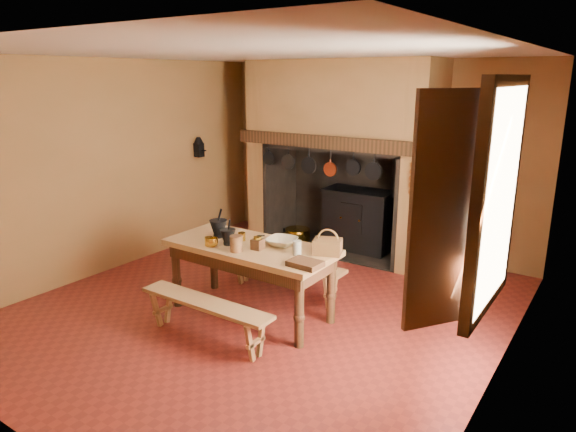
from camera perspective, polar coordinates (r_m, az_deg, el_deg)
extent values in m
plane|color=maroon|center=(5.98, -2.59, -10.17)|extent=(5.50, 5.50, 0.00)
plane|color=silver|center=(5.41, -2.96, 17.71)|extent=(5.50, 5.50, 0.00)
cube|color=olive|center=(7.86, 9.41, 6.53)|extent=(5.00, 0.02, 2.80)
cube|color=olive|center=(7.28, -18.78, 5.23)|extent=(0.02, 5.50, 2.80)
cube|color=olive|center=(4.53, 23.43, -0.95)|extent=(0.02, 5.50, 2.80)
cube|color=olive|center=(3.79, -28.61, -4.62)|extent=(5.00, 0.02, 2.80)
cube|color=olive|center=(8.26, -1.81, 7.13)|extent=(0.30, 0.90, 2.80)
cube|color=olive|center=(7.10, 14.84, 5.30)|extent=(0.30, 0.90, 2.80)
cube|color=olive|center=(7.52, 6.07, 12.39)|extent=(2.20, 0.90, 1.20)
cube|color=black|center=(7.21, 4.43, 8.24)|extent=(2.95, 0.22, 0.18)
cube|color=black|center=(8.08, 7.21, 2.51)|extent=(2.20, 0.06, 1.60)
cube|color=black|center=(7.93, 5.63, -3.62)|extent=(2.20, 0.90, 0.02)
cube|color=black|center=(7.82, 7.85, -0.59)|extent=(1.00, 0.50, 0.90)
cube|color=black|center=(7.69, 7.90, 2.75)|extent=(1.04, 0.54, 0.04)
cube|color=black|center=(7.57, 6.99, -0.31)|extent=(0.35, 0.02, 0.45)
cylinder|color=black|center=(7.42, 11.88, 4.72)|extent=(0.10, 0.10, 0.70)
cylinder|color=gold|center=(7.62, 5.92, -0.17)|extent=(0.03, 0.03, 0.03)
cylinder|color=gold|center=(7.49, 7.94, -0.51)|extent=(0.03, 0.03, 0.03)
cylinder|color=gold|center=(8.27, 1.08, -2.10)|extent=(0.40, 0.40, 0.20)
cylinder|color=gold|center=(8.05, 0.40, -2.66)|extent=(0.34, 0.34, 0.18)
cube|color=black|center=(8.46, 0.31, -1.83)|extent=(0.18, 0.18, 0.16)
cone|color=#5E6831|center=(6.56, 15.21, 4.30)|extent=(0.20, 0.20, 0.35)
cube|color=white|center=(4.08, 22.49, 1.82)|extent=(0.02, 1.00, 1.60)
cube|color=#391D12|center=(4.00, 23.31, 13.66)|extent=(0.08, 1.16, 0.08)
cube|color=#391D12|center=(4.35, 20.98, -8.95)|extent=(0.08, 1.16, 0.08)
cube|color=#391D12|center=(3.50, 16.45, 0.25)|extent=(0.29, 0.39, 1.60)
cube|color=#391D12|center=(4.78, 21.55, 3.74)|extent=(0.29, 0.39, 1.60)
cube|color=black|center=(8.23, -9.86, 7.25)|extent=(0.12, 0.12, 0.22)
cone|color=black|center=(8.22, -9.91, 8.28)|extent=(0.16, 0.16, 0.10)
cylinder|color=black|center=(8.17, -9.40, 7.21)|extent=(0.12, 0.02, 0.02)
cube|color=tan|center=(5.56, -4.20, -3.49)|extent=(1.88, 0.83, 0.06)
cube|color=#391D12|center=(5.60, -4.18, -4.50)|extent=(1.75, 0.71, 0.15)
cylinder|color=#391D12|center=(6.02, -12.28, -6.44)|extent=(0.09, 0.09, 0.75)
cylinder|color=#391D12|center=(5.03, 1.25, -10.57)|extent=(0.09, 0.09, 0.75)
cylinder|color=#391D12|center=(6.44, -8.27, -4.81)|extent=(0.09, 0.09, 0.75)
cylinder|color=#391D12|center=(5.52, 4.82, -8.19)|extent=(0.09, 0.09, 0.75)
cube|color=tan|center=(5.19, -9.19, -9.49)|extent=(1.53, 0.27, 0.04)
cube|color=tan|center=(6.18, -0.40, -5.04)|extent=(1.58, 0.28, 0.04)
cylinder|color=black|center=(5.84, -7.70, -2.18)|extent=(0.12, 0.12, 0.04)
cone|color=black|center=(5.81, -7.74, -1.25)|extent=(0.20, 0.20, 0.16)
cylinder|color=black|center=(5.75, -7.61, 0.06)|extent=(0.08, 0.02, 0.16)
cylinder|color=black|center=(5.57, -6.67, -3.03)|extent=(0.10, 0.10, 0.03)
cone|color=black|center=(5.54, -6.70, -2.19)|extent=(0.17, 0.17, 0.14)
cylinder|color=black|center=(5.50, -6.58, -1.02)|extent=(0.07, 0.05, 0.14)
cube|color=#391D12|center=(5.38, -3.39, -3.15)|extent=(0.12, 0.12, 0.11)
cylinder|color=gold|center=(5.36, -3.41, -2.44)|extent=(0.08, 0.08, 0.03)
cylinder|color=black|center=(5.33, -3.01, -2.19)|extent=(0.09, 0.02, 0.03)
cylinder|color=gold|center=(5.56, -8.80, -2.80)|extent=(0.10, 0.10, 0.10)
cylinder|color=gold|center=(5.68, -5.16, -2.29)|extent=(0.11, 0.11, 0.09)
imported|color=beige|center=(5.51, -0.70, -2.86)|extent=(0.37, 0.37, 0.08)
cylinder|color=#53341E|center=(5.33, -5.76, -3.08)|extent=(0.16, 0.16, 0.17)
cylinder|color=beige|center=(5.20, 1.01, -3.58)|extent=(0.10, 0.10, 0.15)
cube|color=#442E14|center=(5.25, 4.41, -3.41)|extent=(0.33, 0.29, 0.16)
torus|color=#442E14|center=(5.22, 4.43, -2.59)|extent=(0.22, 0.10, 0.22)
cube|color=#391D12|center=(4.92, 1.93, -5.30)|extent=(0.32, 0.24, 0.05)
imported|color=gold|center=(5.52, -8.37, -2.90)|extent=(0.12, 0.12, 0.10)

